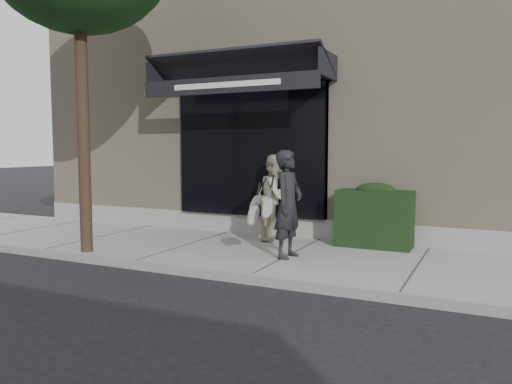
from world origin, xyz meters
The scene contains 7 objects.
ground centered at (0.00, 0.00, 0.00)m, with size 80.00×80.00×0.00m, color black.
sidewalk centered at (0.00, 0.00, 0.06)m, with size 20.00×3.00×0.12m, color gray.
curb centered at (0.00, -1.55, 0.07)m, with size 20.00×0.10×0.14m, color gray.
building_facade centered at (-0.01, 4.96, 2.74)m, with size 14.30×8.04×5.64m.
hedge centered at (1.10, 1.25, 0.66)m, with size 1.30×0.70×1.14m.
pedestrian_front centered at (0.05, -0.28, 0.97)m, with size 0.80×0.86×1.71m.
pedestrian_back centered at (-0.74, 1.07, 0.93)m, with size 0.71×0.90×1.62m.
Camera 1 is at (2.99, -7.56, 1.86)m, focal length 35.00 mm.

